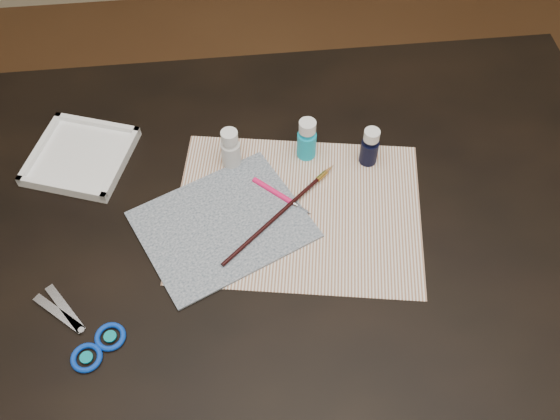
{
  "coord_description": "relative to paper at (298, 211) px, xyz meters",
  "views": [
    {
      "loc": [
        -0.06,
        -0.6,
        1.64
      ],
      "look_at": [
        0.0,
        0.0,
        0.8
      ],
      "focal_mm": 40.0,
      "sensor_mm": 36.0,
      "label": 1
    }
  ],
  "objects": [
    {
      "name": "ground",
      "position": [
        -0.03,
        -0.03,
        -0.76
      ],
      "size": [
        3.5,
        3.5,
        0.02
      ],
      "primitive_type": "cube",
      "color": "#422614",
      "rests_on": "ground"
    },
    {
      "name": "craft_knife",
      "position": [
        -0.02,
        0.03,
        0.01
      ],
      "size": [
        0.1,
        0.1,
        0.01
      ],
      "primitive_type": null,
      "rotation": [
        0.0,
        0.0,
        -0.76
      ],
      "color": "#F1165D",
      "rests_on": "paper"
    },
    {
      "name": "paint_bottle_navy",
      "position": [
        0.14,
        0.1,
        0.04
      ],
      "size": [
        0.04,
        0.04,
        0.08
      ],
      "primitive_type": "cylinder",
      "rotation": [
        0.0,
        0.0,
        -0.13
      ],
      "color": "black",
      "rests_on": "table"
    },
    {
      "name": "table",
      "position": [
        -0.03,
        -0.03,
        -0.38
      ],
      "size": [
        1.3,
        0.9,
        0.75
      ],
      "primitive_type": "cube",
      "color": "black",
      "rests_on": "ground"
    },
    {
      "name": "palette_tray",
      "position": [
        -0.39,
        0.16,
        0.01
      ],
      "size": [
        0.22,
        0.22,
        0.02
      ],
      "primitive_type": "cube",
      "rotation": [
        0.0,
        0.0,
        -0.34
      ],
      "color": "white",
      "rests_on": "table"
    },
    {
      "name": "scissors",
      "position": [
        -0.38,
        -0.18,
        0.0
      ],
      "size": [
        0.2,
        0.19,
        0.01
      ],
      "primitive_type": null,
      "rotation": [
        0.0,
        0.0,
        2.43
      ],
      "color": "silver",
      "rests_on": "table"
    },
    {
      "name": "paper",
      "position": [
        0.0,
        0.0,
        0.0
      ],
      "size": [
        0.48,
        0.4,
        0.0
      ],
      "primitive_type": "cube",
      "rotation": [
        0.0,
        0.0,
        -0.18
      ],
      "color": "white",
      "rests_on": "table"
    },
    {
      "name": "paint_bottle_white",
      "position": [
        -0.11,
        0.12,
        0.04
      ],
      "size": [
        0.04,
        0.04,
        0.08
      ],
      "primitive_type": "cylinder",
      "rotation": [
        0.0,
        0.0,
        -0.3
      ],
      "color": "silver",
      "rests_on": "table"
    },
    {
      "name": "paintbrush",
      "position": [
        -0.03,
        -0.01,
        0.01
      ],
      "size": [
        0.22,
        0.2,
        0.01
      ],
      "primitive_type": null,
      "rotation": [
        0.0,
        0.0,
        0.73
      ],
      "color": "black",
      "rests_on": "canvas"
    },
    {
      "name": "paint_bottle_cyan",
      "position": [
        0.03,
        0.13,
        0.04
      ],
      "size": [
        0.04,
        0.04,
        0.09
      ],
      "primitive_type": "cylinder",
      "rotation": [
        0.0,
        0.0,
        0.14
      ],
      "color": "#11ACD0",
      "rests_on": "table"
    },
    {
      "name": "canvas",
      "position": [
        -0.13,
        -0.02,
        0.0
      ],
      "size": [
        0.34,
        0.31,
        0.0
      ],
      "primitive_type": "cube",
      "rotation": [
        0.0,
        0.0,
        0.43
      ],
      "color": "#0E2033",
      "rests_on": "paper"
    }
  ]
}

